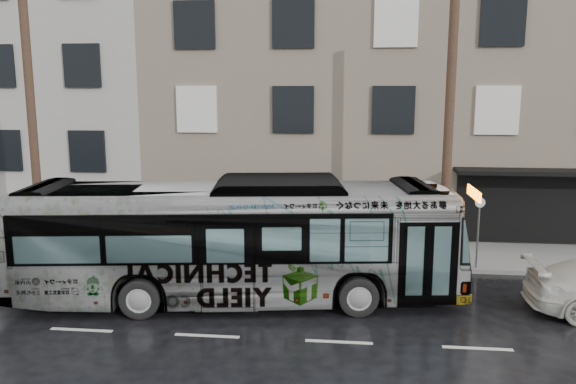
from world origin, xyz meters
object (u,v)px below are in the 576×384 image
(sign_post, at_px, (478,232))
(bus, at_px, (235,240))
(utility_pole_rear, at_px, (33,128))
(utility_pole_front, at_px, (449,131))

(sign_post, bearing_deg, bus, -155.80)
(utility_pole_rear, bearing_deg, sign_post, 0.00)
(utility_pole_rear, height_order, bus, utility_pole_rear)
(utility_pole_rear, relative_size, sign_post, 3.75)
(utility_pole_front, relative_size, bus, 0.72)
(utility_pole_front, distance_m, utility_pole_rear, 14.00)
(utility_pole_front, xyz_separation_m, bus, (-6.28, -3.31, -2.90))
(utility_pole_front, height_order, utility_pole_rear, same)
(utility_pole_front, relative_size, sign_post, 3.75)
(sign_post, bearing_deg, utility_pole_front, 180.00)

